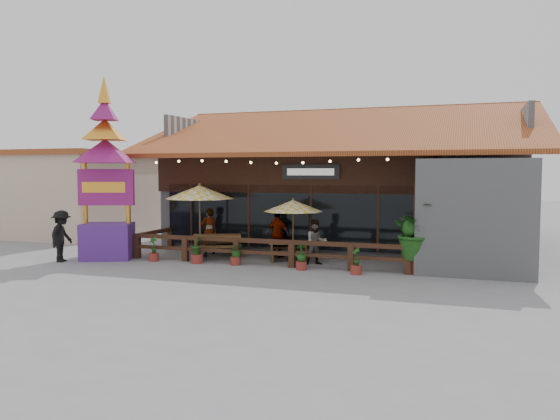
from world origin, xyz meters
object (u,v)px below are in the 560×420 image
(picnic_table_right, at_px, (289,248))
(pedestrian, at_px, (62,236))
(picnic_table_left, at_px, (217,242))
(umbrella_right, at_px, (293,206))
(thai_sign_tower, at_px, (106,156))
(tropical_plant, at_px, (416,233))
(umbrella_left, at_px, (200,192))

(picnic_table_right, relative_size, pedestrian, 0.92)
(picnic_table_left, bearing_deg, umbrella_right, 2.86)
(umbrella_right, distance_m, thai_sign_tower, 7.06)
(umbrella_right, distance_m, picnic_table_right, 1.54)
(tropical_plant, bearing_deg, pedestrian, -171.54)
(umbrella_right, bearing_deg, thai_sign_tower, -165.25)
(thai_sign_tower, bearing_deg, picnic_table_left, 23.45)
(thai_sign_tower, distance_m, tropical_plant, 11.28)
(umbrella_left, distance_m, picnic_table_right, 3.97)
(picnic_table_right, bearing_deg, umbrella_right, -25.77)
(tropical_plant, bearing_deg, thai_sign_tower, -176.05)
(umbrella_right, height_order, thai_sign_tower, thai_sign_tower)
(picnic_table_left, bearing_deg, pedestrian, -151.33)
(pedestrian, bearing_deg, tropical_plant, -93.10)
(tropical_plant, height_order, pedestrian, tropical_plant)
(tropical_plant, bearing_deg, picnic_table_left, 173.48)
(umbrella_left, height_order, thai_sign_tower, thai_sign_tower)
(thai_sign_tower, bearing_deg, tropical_plant, 3.95)
(picnic_table_right, relative_size, thai_sign_tower, 0.24)
(picnic_table_left, relative_size, pedestrian, 1.22)
(thai_sign_tower, xyz_separation_m, pedestrian, (-1.16, -1.05, -2.86))
(umbrella_right, bearing_deg, tropical_plant, -12.65)
(pedestrian, bearing_deg, picnic_table_right, -80.69)
(picnic_table_right, xyz_separation_m, thai_sign_tower, (-6.40, -1.83, 3.33))
(thai_sign_tower, height_order, pedestrian, thai_sign_tower)
(picnic_table_right, distance_m, tropical_plant, 4.77)
(umbrella_left, relative_size, picnic_table_left, 1.45)
(umbrella_left, distance_m, thai_sign_tower, 3.63)
(picnic_table_right, bearing_deg, picnic_table_left, -174.92)
(umbrella_right, distance_m, tropical_plant, 4.53)
(umbrella_right, xyz_separation_m, thai_sign_tower, (-6.60, -1.74, 1.80))
(umbrella_left, relative_size, picnic_table_right, 1.91)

